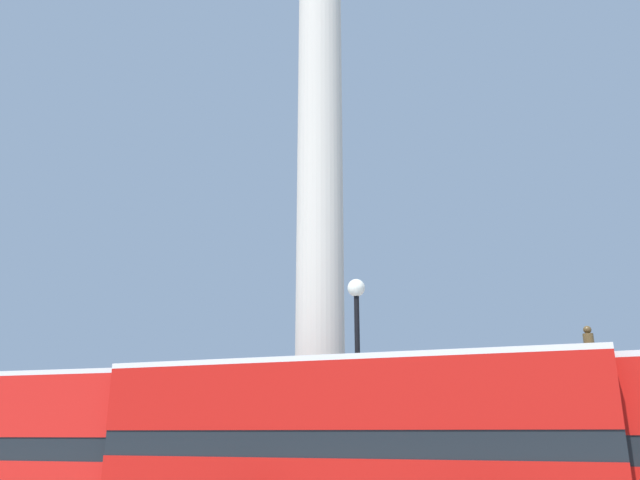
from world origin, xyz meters
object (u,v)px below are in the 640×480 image
at_px(bus_c, 348,448).
at_px(equestrian_statue, 604,459).
at_px(monument_column, 320,269).
at_px(street_lamp, 358,377).

height_order(bus_c, equestrian_statue, equestrian_statue).
bearing_deg(monument_column, street_lamp, -56.18).
distance_m(equestrian_statue, street_lamp, 10.42).
height_order(equestrian_statue, street_lamp, street_lamp).
height_order(bus_c, street_lamp, street_lamp).
height_order(monument_column, equestrian_statue, monument_column).
bearing_deg(street_lamp, equestrian_statue, 53.46).
height_order(monument_column, bus_c, monument_column).
bearing_deg(monument_column, bus_c, -63.78).
xyz_separation_m(bus_c, street_lamp, (-0.37, 2.03, 1.71)).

